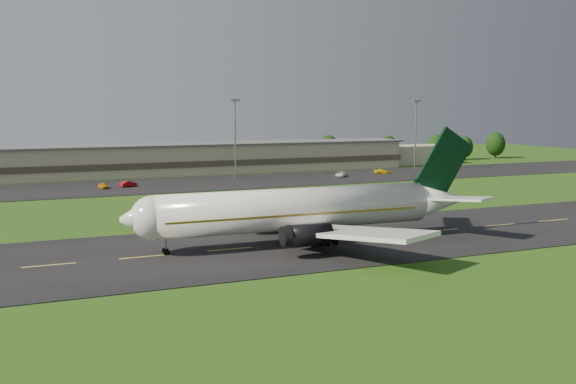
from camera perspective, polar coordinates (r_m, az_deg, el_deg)
name	(u,v)px	position (r m, az deg, el deg)	size (l,w,h in m)	color
ground	(377,237)	(92.52, 7.91, -3.96)	(360.00, 360.00, 0.00)	#254812
taxiway	(377,236)	(92.51, 7.91, -3.93)	(220.00, 30.00, 0.10)	black
apron	(226,182)	(157.98, -5.50, 0.88)	(260.00, 30.00, 0.10)	black
airliner	(301,210)	(86.29, 1.19, -1.58)	(51.27, 42.17, 15.57)	white
terminal	(222,158)	(182.47, -5.85, 3.01)	(145.00, 16.00, 8.40)	tan
light_mast_centre	(235,129)	(166.14, -4.73, 5.60)	(2.40, 1.20, 20.35)	gray
light_mast_east	(416,126)	(190.49, 11.29, 5.73)	(2.40, 1.20, 20.35)	gray
tree_line	(301,150)	(201.64, 1.21, 3.71)	(194.09, 9.19, 9.54)	black
service_vehicle_a	(103,186)	(150.54, -16.10, 0.54)	(1.50, 3.72, 1.27)	orange
service_vehicle_b	(128,184)	(152.18, -14.00, 0.70)	(1.41, 4.06, 1.34)	#9C0A0F
service_vehicle_c	(341,174)	(169.80, 4.72, 1.59)	(2.20, 4.76, 1.32)	white
service_vehicle_d	(382,171)	(178.18, 8.36, 1.82)	(1.82, 4.48, 1.30)	#E1BD0D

